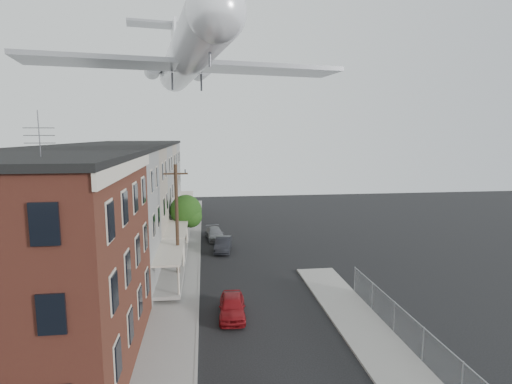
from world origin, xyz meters
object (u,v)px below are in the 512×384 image
(utility_pole, at_px, (177,221))
(car_near, at_px, (232,306))
(airplane, at_px, (187,57))
(car_far, at_px, (215,234))
(street_tree, at_px, (187,212))
(car_mid, at_px, (223,244))

(utility_pole, xyz_separation_m, car_near, (3.67, -6.69, -4.00))
(airplane, bearing_deg, car_far, 74.15)
(car_near, bearing_deg, airplane, 108.03)
(street_tree, bearing_deg, car_near, -78.62)
(street_tree, distance_m, airplane, 15.20)
(car_near, xyz_separation_m, airplane, (-2.79, 10.72, 16.77))
(car_mid, height_order, car_far, car_mid)
(airplane, bearing_deg, car_near, -75.42)
(utility_pole, height_order, car_far, utility_pole)
(street_tree, xyz_separation_m, airplane, (0.56, -5.90, 14.00))
(car_far, bearing_deg, car_mid, -87.85)
(utility_pole, relative_size, car_far, 2.11)
(car_near, relative_size, car_mid, 0.97)
(utility_pole, distance_m, airplane, 13.43)
(car_near, height_order, car_mid, same)
(utility_pole, distance_m, car_mid, 9.27)
(utility_pole, relative_size, airplane, 0.32)
(car_near, bearing_deg, car_far, 95.11)
(car_mid, bearing_deg, car_near, -82.87)
(utility_pole, height_order, street_tree, utility_pole)
(car_mid, bearing_deg, car_far, 106.08)
(car_far, bearing_deg, car_near, -94.63)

